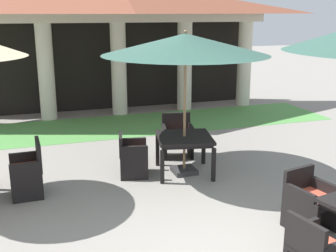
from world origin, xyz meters
TOP-DOWN VIEW (x-y plane):
  - background_pavilion at (-0.00, 8.32)m, footprint 9.36×3.12m
  - lawn_strip at (0.00, 6.85)m, footprint 11.16×2.38m
  - patio_table_near_foreground at (0.14, 3.11)m, footprint 1.17×1.17m
  - patio_umbrella_near_foreground at (0.14, 3.11)m, footprint 2.96×2.96m
  - patio_chair_near_foreground_west at (-0.81, 3.31)m, footprint 0.61×0.65m
  - patio_chair_near_foreground_north at (0.34, 4.07)m, footprint 0.71×0.62m
  - patio_chair_mid_left_east at (-2.63, 3.00)m, footprint 0.52×0.64m
  - patio_chair_mid_right_west at (0.33, -0.51)m, footprint 0.60×0.64m
  - patio_chair_mid_right_north at (1.06, 0.60)m, footprint 0.66×0.66m

SIDE VIEW (x-z plane):
  - lawn_strip at x=0.00m, z-range 0.00..0.01m
  - patio_chair_near_foreground_west at x=-0.81m, z-range -0.01..0.78m
  - patio_chair_mid_right_west at x=0.33m, z-range -0.02..0.82m
  - patio_chair_mid_right_north at x=1.06m, z-range -0.01..0.82m
  - patio_chair_mid_left_east at x=-2.63m, z-range -0.04..0.88m
  - patio_chair_near_foreground_north at x=0.34m, z-range -0.02..0.87m
  - patio_table_near_foreground at x=0.14m, z-range 0.27..0.99m
  - patio_umbrella_near_foreground at x=0.14m, z-range 1.06..3.70m
  - background_pavilion at x=0.00m, z-range 1.05..4.86m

